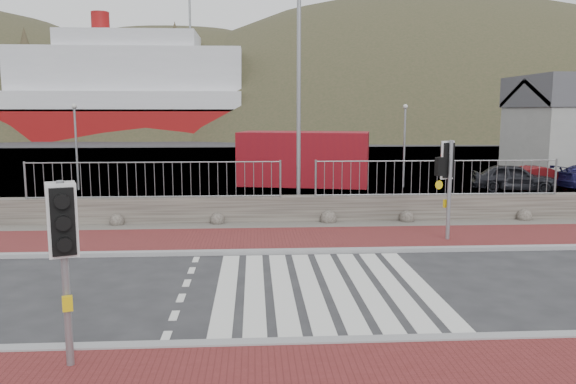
{
  "coord_description": "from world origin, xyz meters",
  "views": [
    {
      "loc": [
        -1.49,
        -11.63,
        3.79
      ],
      "look_at": [
        -0.6,
        3.0,
        1.67
      ],
      "focal_mm": 35.0,
      "sensor_mm": 36.0,
      "label": 1
    }
  ],
  "objects": [
    {
      "name": "shipping_container",
      "position": [
        1.09,
        17.1,
        1.36
      ],
      "size": [
        6.99,
        4.13,
        2.73
      ],
      "primitive_type": "cube",
      "rotation": [
        0.0,
        0.0,
        -0.23
      ],
      "color": "maroon",
      "rests_on": "ground"
    },
    {
      "name": "traffic_signal_far",
      "position": [
        4.11,
        4.08,
        2.14
      ],
      "size": [
        0.73,
        0.42,
        2.96
      ],
      "rotation": [
        0.0,
        0.0,
        3.47
      ],
      "color": "gray",
      "rests_on": "ground"
    },
    {
      "name": "quay",
      "position": [
        0.0,
        27.9,
        0.0
      ],
      "size": [
        120.0,
        40.0,
        0.5
      ],
      "primitive_type": "cube",
      "color": "#4C4C4F",
      "rests_on": "ground"
    },
    {
      "name": "hills_backdrop",
      "position": [
        6.74,
        87.9,
        -23.05
      ],
      "size": [
        254.0,
        90.0,
        100.0
      ],
      "color": "#323620",
      "rests_on": "ground"
    },
    {
      "name": "ferry",
      "position": [
        -24.65,
        67.9,
        5.36
      ],
      "size": [
        50.0,
        16.0,
        20.0
      ],
      "color": "maroon",
      "rests_on": "ground"
    },
    {
      "name": "water",
      "position": [
        0.0,
        62.9,
        0.0
      ],
      "size": [
        220.0,
        50.0,
        0.05
      ],
      "primitive_type": "cube",
      "color": "#3F4C54",
      "rests_on": "ground"
    },
    {
      "name": "car_a",
      "position": [
        10.87,
        14.17,
        0.65
      ],
      "size": [
        4.07,
        2.48,
        1.3
      ],
      "primitive_type": "imported",
      "rotation": [
        0.0,
        0.0,
        1.3
      ],
      "color": "black",
      "rests_on": "ground"
    },
    {
      "name": "ground",
      "position": [
        0.0,
        0.0,
        0.0
      ],
      "size": [
        220.0,
        220.0,
        0.0
      ],
      "primitive_type": "plane",
      "color": "#28282B",
      "rests_on": "ground"
    },
    {
      "name": "sidewalk_far",
      "position": [
        0.0,
        4.5,
        0.04
      ],
      "size": [
        40.0,
        3.0,
        0.08
      ],
      "primitive_type": "cube",
      "color": "maroon",
      "rests_on": "ground"
    },
    {
      "name": "traffic_signal_near",
      "position": [
        -4.22,
        -3.63,
        2.04
      ],
      "size": [
        0.46,
        0.37,
        2.82
      ],
      "rotation": [
        0.0,
        0.0,
        0.36
      ],
      "color": "gray",
      "rests_on": "ground"
    },
    {
      "name": "kerb_near",
      "position": [
        0.0,
        -3.0,
        0.05
      ],
      "size": [
        40.0,
        0.25,
        0.12
      ],
      "primitive_type": "cube",
      "color": "gray",
      "rests_on": "ground"
    },
    {
      "name": "car_b",
      "position": [
        12.45,
        14.69,
        0.57
      ],
      "size": [
        3.47,
        1.31,
        1.13
      ],
      "primitive_type": "imported",
      "rotation": [
        0.0,
        0.0,
        1.61
      ],
      "color": "#520B0E",
      "rests_on": "ground"
    },
    {
      "name": "railing",
      "position": [
        0.0,
        7.15,
        1.82
      ],
      "size": [
        18.07,
        0.07,
        1.22
      ],
      "color": "gray",
      "rests_on": "stone_wall"
    },
    {
      "name": "kerb_far",
      "position": [
        0.0,
        3.0,
        0.05
      ],
      "size": [
        40.0,
        0.25,
        0.12
      ],
      "primitive_type": "cube",
      "color": "gray",
      "rests_on": "ground"
    },
    {
      "name": "streetlight",
      "position": [
        0.23,
        8.1,
        4.68
      ],
      "size": [
        1.76,
        0.24,
        8.32
      ],
      "rotation": [
        0.0,
        0.0,
        0.01
      ],
      "color": "gray",
      "rests_on": "ground"
    },
    {
      "name": "stone_wall",
      "position": [
        0.0,
        7.3,
        0.45
      ],
      "size": [
        40.0,
        0.6,
        0.9
      ],
      "primitive_type": "cube",
      "color": "#48423B",
      "rests_on": "ground"
    },
    {
      "name": "zebra_crossing",
      "position": [
        -0.0,
        0.0,
        0.01
      ],
      "size": [
        4.62,
        5.6,
        0.01
      ],
      "color": "silver",
      "rests_on": "ground"
    },
    {
      "name": "gravel_strip",
      "position": [
        0.0,
        6.5,
        0.03
      ],
      "size": [
        40.0,
        1.5,
        0.06
      ],
      "primitive_type": "cube",
      "color": "#59544C",
      "rests_on": "ground"
    }
  ]
}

